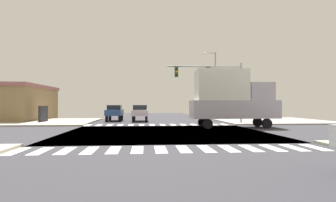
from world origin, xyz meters
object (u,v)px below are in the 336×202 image
at_px(street_lamp, 214,80).
at_px(sedan_nearside_1, 140,112).
at_px(traffic_signal_mast, 212,78).
at_px(box_truck_leading_2, 231,97).
at_px(sedan_crossing_3, 115,112).

height_order(street_lamp, sedan_nearside_1, street_lamp).
bearing_deg(traffic_signal_mast, box_truck_leading_2, -81.52).
distance_m(traffic_signal_mast, street_lamp, 11.53).
relative_size(street_lamp, sedan_crossing_3, 2.15).
bearing_deg(box_truck_leading_2, sedan_nearside_1, -140.52).
relative_size(sedan_crossing_3, box_truck_leading_2, 0.60).
relative_size(traffic_signal_mast, sedan_crossing_3, 1.74).
bearing_deg(sedan_crossing_3, box_truck_leading_2, 136.11).
bearing_deg(traffic_signal_mast, street_lamp, 74.89).
bearing_deg(sedan_nearside_1, sedan_crossing_3, -17.18).
xyz_separation_m(traffic_signal_mast, sedan_crossing_3, (-10.16, 6.20, -3.42)).
relative_size(street_lamp, box_truck_leading_2, 1.28).
bearing_deg(traffic_signal_mast, sedan_nearside_1, 143.64).
height_order(sedan_nearside_1, box_truck_leading_2, box_truck_leading_2).
relative_size(traffic_signal_mast, sedan_nearside_1, 1.74).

